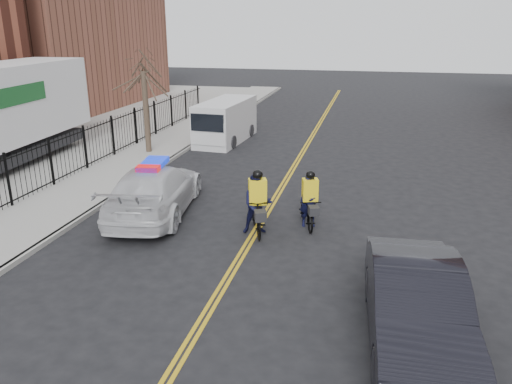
{
  "coord_description": "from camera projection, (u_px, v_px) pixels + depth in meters",
  "views": [
    {
      "loc": [
        3.39,
        -12.88,
        6.37
      ],
      "look_at": [
        -0.02,
        1.65,
        1.3
      ],
      "focal_mm": 35.0,
      "sensor_mm": 36.0,
      "label": 1
    }
  ],
  "objects": [
    {
      "name": "cyclist_far",
      "position": [
        258.0,
        209.0,
        15.7
      ],
      "size": [
        1.25,
        2.15,
        2.1
      ],
      "rotation": [
        0.0,
        0.0,
        0.34
      ],
      "color": "black",
      "rests_on": "ground"
    },
    {
      "name": "iron_fence",
      "position": [
        102.0,
        142.0,
        23.65
      ],
      "size": [
        0.12,
        28.0,
        2.0
      ],
      "primitive_type": null,
      "color": "black",
      "rests_on": "ground"
    },
    {
      "name": "center_line_right",
      "position": [
        291.0,
        175.0,
        22.01
      ],
      "size": [
        0.1,
        60.0,
        0.01
      ],
      "primitive_type": "cube",
      "color": "gold",
      "rests_on": "ground"
    },
    {
      "name": "cyclist_near",
      "position": [
        309.0,
        207.0,
        16.31
      ],
      "size": [
        1.24,
        2.04,
        1.89
      ],
      "rotation": [
        0.0,
        0.0,
        0.32
      ],
      "color": "black",
      "rests_on": "ground"
    },
    {
      "name": "center_line_left",
      "position": [
        287.0,
        175.0,
        22.04
      ],
      "size": [
        0.1,
        60.0,
        0.01
      ],
      "primitive_type": "cube",
      "color": "gold",
      "rests_on": "ground"
    },
    {
      "name": "police_cruiser",
      "position": [
        155.0,
        190.0,
        17.33
      ],
      "size": [
        3.24,
        6.22,
        1.88
      ],
      "rotation": [
        0.0,
        0.0,
        3.29
      ],
      "color": "silver",
      "rests_on": "ground"
    },
    {
      "name": "cargo_van",
      "position": [
        225.0,
        122.0,
        27.88
      ],
      "size": [
        2.38,
        5.56,
        2.28
      ],
      "rotation": [
        0.0,
        0.0,
        -0.07
      ],
      "color": "silver",
      "rests_on": "ground"
    },
    {
      "name": "warehouse_far",
      "position": [
        38.0,
        15.0,
        39.5
      ],
      "size": [
        14.0,
        18.0,
        14.0
      ],
      "primitive_type": "cube",
      "color": "brown",
      "rests_on": "ground"
    },
    {
      "name": "ground",
      "position": [
        244.0,
        251.0,
        14.65
      ],
      "size": [
        120.0,
        120.0,
        0.0
      ],
      "primitive_type": "plane",
      "color": "black",
      "rests_on": "ground"
    },
    {
      "name": "street_tree",
      "position": [
        144.0,
        84.0,
        24.38
      ],
      "size": [
        3.2,
        3.2,
        4.8
      ],
      "color": "#362A20",
      "rests_on": "sidewalk"
    },
    {
      "name": "sidewalk",
      "position": [
        133.0,
        163.0,
        23.63
      ],
      "size": [
        3.0,
        60.0,
        0.15
      ],
      "primitive_type": "cube",
      "color": "#97958F",
      "rests_on": "ground"
    },
    {
      "name": "dark_sedan",
      "position": [
        416.0,
        306.0,
        10.19
      ],
      "size": [
        2.18,
        5.4,
        1.75
      ],
      "primitive_type": "imported",
      "rotation": [
        0.0,
        0.0,
        0.06
      ],
      "color": "black",
      "rests_on": "ground"
    },
    {
      "name": "curb",
      "position": [
        163.0,
        165.0,
        23.3
      ],
      "size": [
        0.2,
        60.0,
        0.15
      ],
      "primitive_type": "cube",
      "color": "#97958F",
      "rests_on": "ground"
    }
  ]
}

